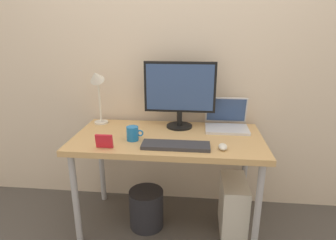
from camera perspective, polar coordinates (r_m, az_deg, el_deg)
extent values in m
plane|color=#4C4742|center=(2.41, 0.00, -19.81)|extent=(6.00, 6.00, 0.00)
cube|color=beige|center=(2.31, 1.04, 13.60)|extent=(4.40, 0.04, 2.60)
cube|color=tan|center=(2.05, 0.00, -3.73)|extent=(1.34, 0.67, 0.04)
cylinder|color=#B2B2B7|center=(2.13, -17.95, -14.95)|extent=(0.04, 0.04, 0.70)
cylinder|color=#B2B2B7|center=(2.01, 17.44, -16.95)|extent=(0.04, 0.04, 0.70)
cylinder|color=#B2B2B7|center=(2.57, -13.10, -8.52)|extent=(0.04, 0.04, 0.70)
cylinder|color=#B2B2B7|center=(2.48, 15.03, -9.74)|extent=(0.04, 0.04, 0.70)
cylinder|color=black|center=(2.23, 2.28, -1.21)|extent=(0.20, 0.20, 0.01)
cylinder|color=black|center=(2.21, 2.30, 0.31)|extent=(0.04, 0.04, 0.11)
cube|color=black|center=(2.15, 2.38, 6.55)|extent=(0.54, 0.03, 0.38)
cube|color=#334C7F|center=(2.13, 2.35, 6.47)|extent=(0.50, 0.01, 0.34)
cube|color=silver|center=(2.20, 11.64, -1.77)|extent=(0.32, 0.22, 0.02)
cube|color=silver|center=(2.29, 11.52, 1.99)|extent=(0.32, 0.05, 0.21)
cube|color=#334C7F|center=(2.28, 11.54, 1.97)|extent=(0.30, 0.04, 0.18)
cylinder|color=silver|center=(2.38, -13.16, -0.44)|extent=(0.11, 0.11, 0.01)
cylinder|color=silver|center=(2.33, -13.46, 3.73)|extent=(0.02, 0.02, 0.34)
cone|color=silver|center=(2.25, -14.16, 8.44)|extent=(0.11, 0.14, 0.13)
cube|color=#333338|center=(1.85, 1.55, -5.10)|extent=(0.44, 0.14, 0.02)
ellipsoid|color=silver|center=(1.85, 10.89, -5.26)|extent=(0.06, 0.09, 0.03)
cylinder|color=#1E72BF|center=(1.97, -7.10, -2.68)|extent=(0.08, 0.08, 0.10)
torus|color=#1E72BF|center=(1.95, -5.58, -2.61)|extent=(0.05, 0.01, 0.05)
cube|color=red|center=(1.87, -12.61, -4.13)|extent=(0.11, 0.03, 0.09)
cube|color=silver|center=(2.26, 12.83, -16.49)|extent=(0.18, 0.36, 0.42)
cylinder|color=#232328|center=(2.30, -4.32, -17.19)|extent=(0.26, 0.26, 0.30)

